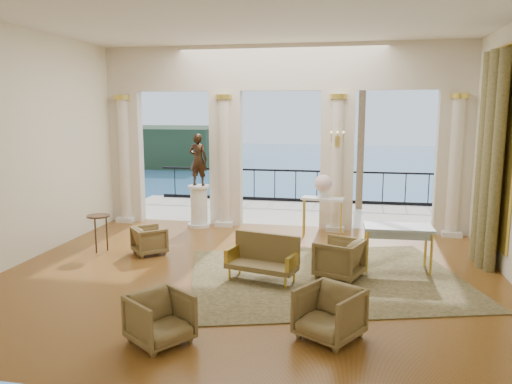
% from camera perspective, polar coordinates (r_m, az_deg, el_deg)
% --- Properties ---
extents(floor, '(9.00, 9.00, 0.00)m').
position_cam_1_polar(floor, '(9.12, -0.73, -9.47)').
color(floor, '#47280D').
rests_on(floor, ground).
extents(room_walls, '(9.00, 9.00, 9.00)m').
position_cam_1_polar(room_walls, '(7.53, -2.51, 8.84)').
color(room_walls, white).
rests_on(room_walls, ground).
extents(arcade, '(9.00, 0.56, 4.50)m').
position_cam_1_polar(arcade, '(12.40, 2.83, 7.72)').
color(arcade, beige).
rests_on(arcade, ground).
extents(terrace, '(10.00, 3.60, 0.10)m').
position_cam_1_polar(terrace, '(14.66, 3.83, -2.39)').
color(terrace, beige).
rests_on(terrace, ground).
extents(balustrade, '(9.00, 0.06, 1.03)m').
position_cam_1_polar(balustrade, '(16.14, 4.55, 0.36)').
color(balustrade, black).
rests_on(balustrade, terrace).
extents(palm_tree, '(2.00, 2.00, 4.50)m').
position_cam_1_polar(palm_tree, '(15.09, 12.18, 13.57)').
color(palm_tree, '#4C3823').
rests_on(palm_tree, terrace).
extents(headland, '(22.00, 18.00, 6.00)m').
position_cam_1_polar(headland, '(84.83, -11.17, 5.28)').
color(headland, black).
rests_on(headland, sea).
extents(sea, '(160.00, 160.00, 0.00)m').
position_cam_1_polar(sea, '(69.05, 9.35, 1.91)').
color(sea, '#2A5287').
rests_on(sea, ground).
extents(curtain, '(0.33, 1.40, 4.09)m').
position_cam_1_polar(curtain, '(10.31, 25.15, 3.34)').
color(curtain, brown).
rests_on(curtain, ground).
extents(window_frame, '(0.04, 1.60, 3.40)m').
position_cam_1_polar(window_frame, '(10.35, 26.19, 3.74)').
color(window_frame, gold).
rests_on(window_frame, room_walls).
extents(wall_sconce, '(0.30, 0.11, 0.33)m').
position_cam_1_polar(wall_sconce, '(11.98, 9.28, 5.85)').
color(wall_sconce, gold).
rests_on(wall_sconce, arcade).
extents(rug, '(5.54, 4.82, 0.02)m').
position_cam_1_polar(rug, '(9.04, 7.99, -9.66)').
color(rug, '#33361C').
rests_on(rug, ground).
extents(armchair_a, '(0.93, 0.94, 0.72)m').
position_cam_1_polar(armchair_a, '(6.64, -10.93, -13.79)').
color(armchair_a, '#44351A').
rests_on(armchair_a, ground).
extents(armchair_b, '(0.98, 0.96, 0.75)m').
position_cam_1_polar(armchair_b, '(6.71, 8.39, -13.31)').
color(armchair_b, '#44351A').
rests_on(armchair_b, ground).
extents(armchair_c, '(0.91, 0.94, 0.77)m').
position_cam_1_polar(armchair_c, '(9.00, 9.47, -7.30)').
color(armchair_c, '#44351A').
rests_on(armchair_c, ground).
extents(armchair_d, '(0.84, 0.84, 0.63)m').
position_cam_1_polar(armchair_d, '(10.54, -12.07, -5.26)').
color(armchair_d, '#44351A').
rests_on(armchair_d, ground).
extents(settee, '(1.31, 0.81, 0.81)m').
position_cam_1_polar(settee, '(8.74, 0.88, -7.56)').
color(settee, '#44351A').
rests_on(settee, ground).
extents(game_table, '(1.25, 0.71, 0.84)m').
position_cam_1_polar(game_table, '(9.55, 15.91, -4.26)').
color(game_table, '#95AFBE').
rests_on(game_table, ground).
extents(pedestal, '(0.58, 0.58, 1.06)m').
position_cam_1_polar(pedestal, '(12.73, -6.53, -1.69)').
color(pedestal, silver).
rests_on(pedestal, ground).
extents(statue, '(0.51, 0.37, 1.30)m').
position_cam_1_polar(statue, '(12.55, -6.63, 3.70)').
color(statue, black).
rests_on(statue, pedestal).
extents(console_table, '(1.01, 0.51, 0.92)m').
position_cam_1_polar(console_table, '(11.72, 7.63, -1.40)').
color(console_table, silver).
rests_on(console_table, ground).
extents(urn, '(0.41, 0.41, 0.54)m').
position_cam_1_polar(urn, '(11.64, 7.68, 0.85)').
color(urn, white).
rests_on(urn, console_table).
extents(side_table, '(0.48, 0.48, 0.77)m').
position_cam_1_polar(side_table, '(10.93, -17.54, -3.10)').
color(side_table, black).
rests_on(side_table, ground).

